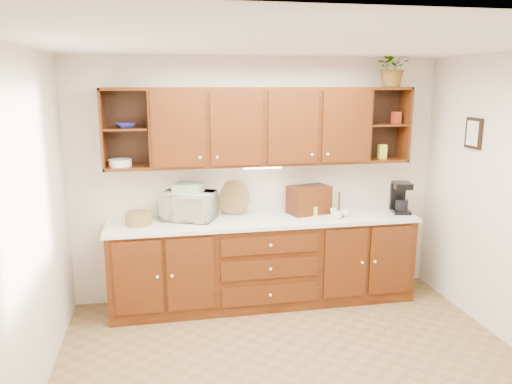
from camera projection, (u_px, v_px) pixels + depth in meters
name	position (u px, v px, depth m)	size (l,w,h in m)	color
floor	(300.00, 377.00, 4.04)	(4.00, 4.00, 0.00)	olive
ceiling	(307.00, 44.00, 3.49)	(4.00, 4.00, 0.00)	white
back_wall	(259.00, 179.00, 5.44)	(4.00, 4.00, 0.00)	beige
left_wall	(21.00, 238.00, 3.40)	(3.50, 3.50, 0.00)	beige
base_cabinets	(264.00, 263.00, 5.34)	(3.20, 0.60, 0.90)	#341206
countertop	(264.00, 221.00, 5.23)	(3.24, 0.64, 0.04)	silver
upper_cabinets	(263.00, 126.00, 5.16)	(3.20, 0.33, 0.80)	#341206
undercabinet_light	(263.00, 167.00, 5.20)	(0.40, 0.05, 0.03)	white
framed_picture	(474.00, 133.00, 4.88)	(0.03, 0.24, 0.30)	black
wicker_basket	(139.00, 218.00, 5.00)	(0.26, 0.26, 0.13)	olive
microwave	(189.00, 206.00, 5.17)	(0.53, 0.36, 0.29)	beige
towel_stack	(188.00, 188.00, 5.13)	(0.29, 0.21, 0.09)	#C2C85E
wine_bottle	(195.00, 208.00, 5.07)	(0.06, 0.06, 0.30)	black
woven_tray	(233.00, 213.00, 5.41)	(0.37, 0.37, 0.02)	olive
bread_box	(309.00, 200.00, 5.41)	(0.43, 0.27, 0.30)	#341206
mug_tree	(339.00, 213.00, 5.29)	(0.20, 0.22, 0.27)	#341206
canister_red	(306.00, 208.00, 5.39)	(0.12, 0.12, 0.15)	#A83318
canister_white	(299.00, 209.00, 5.29)	(0.07, 0.07, 0.16)	white
canister_yellow	(314.00, 211.00, 5.35)	(0.09, 0.09, 0.10)	gold
coffee_maker	(400.00, 198.00, 5.45)	(0.23, 0.27, 0.34)	black
bowl_stack	(126.00, 125.00, 4.88)	(0.19, 0.19, 0.05)	navy
plate_stack	(120.00, 163.00, 4.96)	(0.22, 0.22, 0.07)	white
pantry_box_yellow	(382.00, 152.00, 5.45)	(0.09, 0.07, 0.15)	gold
pantry_box_red	(396.00, 118.00, 5.41)	(0.08, 0.07, 0.13)	#A83318
potted_plant	(393.00, 67.00, 5.23)	(0.37, 0.32, 0.42)	#999999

